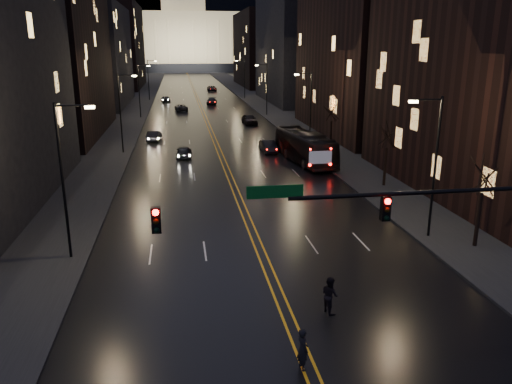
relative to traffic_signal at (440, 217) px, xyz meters
name	(u,v)px	position (x,y,z in m)	size (l,w,h in m)	color
ground	(297,339)	(-5.91, 0.00, -5.10)	(900.00, 900.00, 0.00)	black
road	(193,89)	(-5.91, 130.00, -5.09)	(20.00, 320.00, 0.02)	black
sidewalk_left	(144,89)	(-19.91, 130.00, -5.02)	(8.00, 320.00, 0.16)	black
sidewalk_right	(241,88)	(8.09, 130.00, -5.02)	(8.00, 320.00, 0.16)	black
center_line	(193,89)	(-5.91, 130.00, -5.08)	(0.62, 320.00, 0.01)	orange
building_left_mid	(48,29)	(-26.91, 54.00, 8.90)	(12.00, 30.00, 28.00)	black
building_left_far	(95,56)	(-26.91, 92.00, 4.90)	(12.00, 34.00, 20.00)	black
building_left_dist	(120,46)	(-26.91, 140.00, 6.90)	(12.00, 40.00, 24.00)	black
building_right_near	(500,44)	(15.09, 20.00, 6.90)	(12.00, 26.00, 24.00)	black
building_right_mid	(295,41)	(15.09, 92.00, 7.90)	(12.00, 34.00, 26.00)	black
building_right_dist	(260,49)	(15.09, 140.00, 5.90)	(12.00, 40.00, 22.00)	black
capitol	(184,36)	(-5.91, 250.00, 12.05)	(90.00, 50.00, 58.50)	black
traffic_signal	(440,217)	(0.00, 0.00, 0.00)	(17.29, 0.45, 7.00)	black
streetlamp_right_near	(433,161)	(4.91, 10.00, -0.02)	(2.13, 0.25, 9.00)	black
streetlamp_left_near	(65,174)	(-16.72, 10.00, -0.02)	(2.13, 0.25, 9.00)	black
streetlamp_right_mid	(309,106)	(4.91, 40.00, -0.02)	(2.13, 0.25, 9.00)	black
streetlamp_left_mid	(122,109)	(-16.72, 40.00, -0.02)	(2.13, 0.25, 9.00)	black
streetlamp_right_far	(266,87)	(4.91, 70.00, -0.02)	(2.13, 0.25, 9.00)	black
streetlamp_left_far	(140,88)	(-16.72, 70.00, -0.02)	(2.13, 0.25, 9.00)	black
streetlamp_right_dist	(244,77)	(4.91, 100.00, -0.02)	(2.13, 0.25, 9.00)	black
streetlamp_left_dist	(149,78)	(-16.72, 100.00, -0.02)	(2.13, 0.25, 9.00)	black
tree_right_near	(484,176)	(7.09, 8.00, -0.58)	(2.40, 2.40, 6.65)	black
tree_right_mid	(387,136)	(7.09, 22.00, -0.58)	(2.40, 2.40, 6.65)	black
tree_right_far	(332,112)	(7.09, 38.00, -0.58)	(2.40, 2.40, 6.65)	black
bus	(305,147)	(2.59, 32.57, -3.46)	(2.76, 11.79, 3.28)	black
oncoming_car_a	(184,152)	(-10.04, 36.52, -4.41)	(1.63, 4.04, 1.38)	black
oncoming_car_b	(154,136)	(-13.72, 47.45, -4.42)	(1.45, 4.16, 1.37)	black
oncoming_car_c	(181,107)	(-9.90, 79.07, -4.45)	(2.17, 4.71, 1.31)	black
oncoming_car_d	(166,99)	(-13.16, 95.99, -4.47)	(1.79, 4.39, 1.28)	black
receding_car_a	(268,146)	(-0.29, 38.21, -4.42)	(1.45, 4.16, 1.37)	black
receding_car_b	(249,119)	(0.58, 60.06, -4.29)	(1.93, 4.78, 1.63)	black
receding_car_c	(212,101)	(-3.41, 88.93, -4.40)	(1.98, 4.86, 1.41)	black
receding_car_d	(212,88)	(-1.04, 122.85, -4.38)	(2.39, 5.18, 1.44)	black
pedestrian_a	(303,349)	(-6.17, -2.00, -4.25)	(0.63, 0.41, 1.71)	black
pedestrian_b	(330,295)	(-3.92, 1.94, -4.22)	(0.86, 0.47, 1.77)	black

